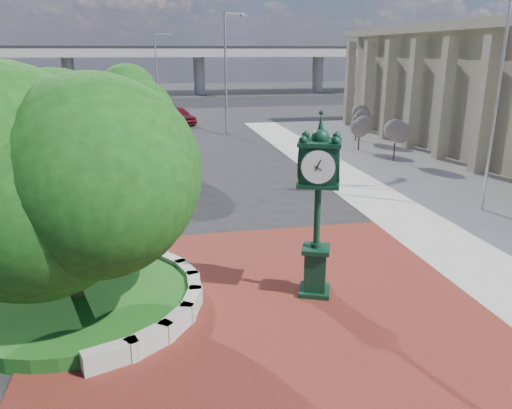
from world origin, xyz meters
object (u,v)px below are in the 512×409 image
Objects in this scene: street_lamp_near at (228,65)px; post_clock at (318,200)px; flagpole_b at (499,86)px; parked_car at (178,115)px; street_lamp_far at (158,67)px.

post_clock is at bearing -93.78° from street_lamp_near.
post_clock is 11.81m from flagpole_b.
post_clock is 29.74m from street_lamp_near.
flagpole_b is (11.73, -30.29, 4.57)m from parked_car.
street_lamp_near is at bearing -83.53° from parked_car.
post_clock is at bearing -110.07° from parked_car.
street_lamp_far is at bearing 108.76° from street_lamp_near.
flagpole_b reaches higher than parked_car.
flagpole_b reaches higher than street_lamp_far.
post_clock is 1.07× the size of parked_car.
post_clock reaches higher than parked_car.
flagpole_b is 24.68m from street_lamp_near.
parked_car is at bearing 119.63° from street_lamp_near.
post_clock is 0.61× the size of street_lamp_far.
flagpole_b is at bearing -91.98° from parked_car.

